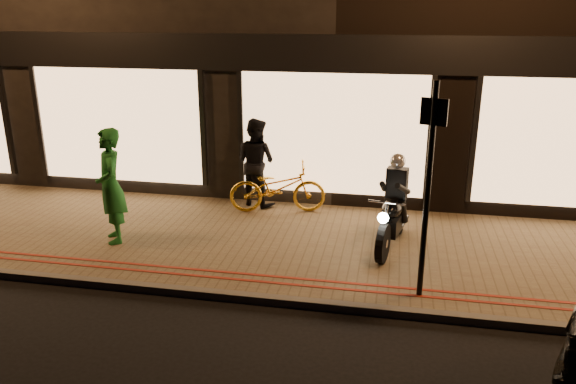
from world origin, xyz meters
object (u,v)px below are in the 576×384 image
object	(u,v)px
bicycle_gold	(278,188)
person_green	(111,186)
sign_post	(428,181)
motorcycle	(393,212)

from	to	relation	value
bicycle_gold	person_green	world-z (taller)	person_green
sign_post	bicycle_gold	size ratio (longest dim) A/B	1.60
person_green	motorcycle	bearing A→B (deg)	64.89
sign_post	motorcycle	bearing A→B (deg)	104.27
motorcycle	bicycle_gold	size ratio (longest dim) A/B	1.03
sign_post	person_green	distance (m)	5.27
motorcycle	person_green	distance (m)	4.78
motorcycle	bicycle_gold	distance (m)	2.59
motorcycle	sign_post	world-z (taller)	sign_post
bicycle_gold	motorcycle	bearing A→B (deg)	-132.03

